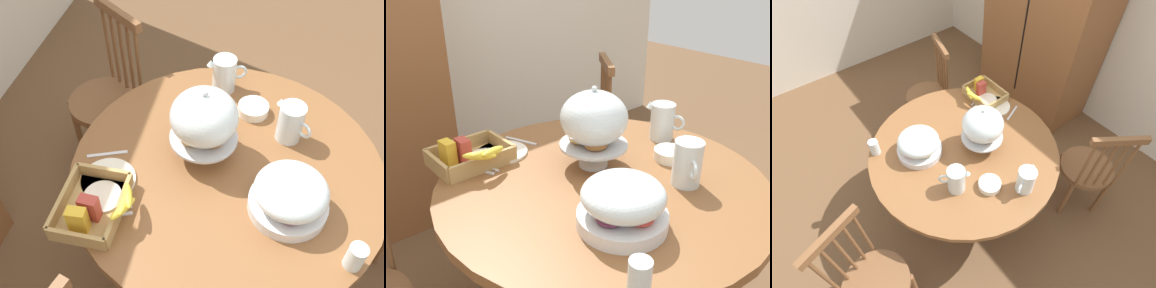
# 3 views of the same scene
# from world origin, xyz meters

# --- Properties ---
(dining_table) EXTENTS (1.30, 1.30, 0.74)m
(dining_table) POSITION_xyz_m (0.08, 0.05, 0.55)
(dining_table) COLOR brown
(dining_table) RESTS_ON ground_plane
(windsor_chair_by_cabinet) EXTENTS (0.46, 0.46, 0.97)m
(windsor_chair_by_cabinet) POSITION_xyz_m (0.65, 0.81, 0.45)
(windsor_chair_by_cabinet) COLOR brown
(windsor_chair_by_cabinet) RESTS_ON ground_plane
(pastry_stand_with_dome) EXTENTS (0.28, 0.28, 0.34)m
(pastry_stand_with_dome) POSITION_xyz_m (0.13, 0.17, 0.94)
(pastry_stand_with_dome) COLOR silver
(pastry_stand_with_dome) RESTS_ON dining_table
(fruit_platter_covered) EXTENTS (0.30, 0.30, 0.18)m
(fruit_platter_covered) POSITION_xyz_m (-0.08, -0.20, 0.83)
(fruit_platter_covered) COLOR silver
(fruit_platter_covered) RESTS_ON dining_table
(orange_juice_pitcher) EXTENTS (0.11, 0.19, 0.17)m
(orange_juice_pitcher) POSITION_xyz_m (0.56, 0.15, 0.82)
(orange_juice_pitcher) COLOR silver
(orange_juice_pitcher) RESTS_ON dining_table
(milk_pitcher) EXTENTS (0.14, 0.17, 0.18)m
(milk_pitcher) POSITION_xyz_m (0.30, -0.18, 0.82)
(milk_pitcher) COLOR silver
(milk_pitcher) RESTS_ON dining_table
(cereal_basket) EXTENTS (0.32, 0.30, 0.12)m
(cereal_basket) POSITION_xyz_m (-0.25, 0.50, 0.78)
(cereal_basket) COLOR tan
(cereal_basket) RESTS_ON dining_table
(china_plate_large) EXTENTS (0.22, 0.22, 0.01)m
(china_plate_large) POSITION_xyz_m (-0.10, 0.51, 0.75)
(china_plate_large) COLOR white
(china_plate_large) RESTS_ON dining_table
(china_plate_small) EXTENTS (0.15, 0.15, 0.01)m
(china_plate_small) POSITION_xyz_m (-0.19, 0.50, 0.76)
(china_plate_small) COLOR white
(china_plate_small) RESTS_ON china_plate_large
(cereal_bowl) EXTENTS (0.14, 0.14, 0.04)m
(cereal_bowl) POSITION_xyz_m (0.42, -0.01, 0.76)
(cereal_bowl) COLOR white
(cereal_bowl) RESTS_ON dining_table
(drinking_glass) EXTENTS (0.06, 0.06, 0.11)m
(drinking_glass) POSITION_xyz_m (-0.26, -0.44, 0.80)
(drinking_glass) COLOR silver
(drinking_glass) RESTS_ON dining_table
(table_knife) EXTENTS (0.07, 0.16, 0.01)m
(table_knife) POSITION_xyz_m (-0.23, 0.46, 0.74)
(table_knife) COLOR silver
(table_knife) RESTS_ON dining_table
(dinner_fork) EXTENTS (0.07, 0.16, 0.01)m
(dinner_fork) POSITION_xyz_m (-0.25, 0.45, 0.74)
(dinner_fork) COLOR silver
(dinner_fork) RESTS_ON dining_table
(soup_spoon) EXTENTS (0.07, 0.16, 0.01)m
(soup_spoon) POSITION_xyz_m (0.03, 0.56, 0.74)
(soup_spoon) COLOR silver
(soup_spoon) RESTS_ON dining_table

